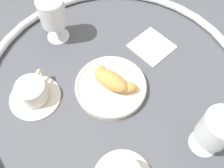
# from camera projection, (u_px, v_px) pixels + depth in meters

# --- Properties ---
(ground_plane) EXTENTS (2.20, 2.20, 0.00)m
(ground_plane) POSITION_uv_depth(u_px,v_px,m) (115.00, 85.00, 0.69)
(ground_plane) COLOR #4C4F56
(table_chrome_rim) EXTENTS (0.74, 0.74, 0.02)m
(table_chrome_rim) POSITION_uv_depth(u_px,v_px,m) (115.00, 83.00, 0.67)
(table_chrome_rim) COLOR silver
(table_chrome_rim) RESTS_ON ground_plane
(pastry_plate) EXTENTS (0.19, 0.19, 0.02)m
(pastry_plate) POSITION_uv_depth(u_px,v_px,m) (112.00, 87.00, 0.67)
(pastry_plate) COLOR silver
(pastry_plate) RESTS_ON ground_plane
(croissant_large) EXTENTS (0.13, 0.08, 0.04)m
(croissant_large) POSITION_uv_depth(u_px,v_px,m) (113.00, 81.00, 0.64)
(croissant_large) COLOR #D6994C
(croissant_large) RESTS_ON pastry_plate
(coffee_cup_near) EXTENTS (0.14, 0.14, 0.06)m
(coffee_cup_near) POSITION_uv_depth(u_px,v_px,m) (33.00, 93.00, 0.64)
(coffee_cup_near) COLOR silver
(coffee_cup_near) RESTS_ON ground_plane
(juice_glass_left) EXTENTS (0.08, 0.08, 0.14)m
(juice_glass_left) POSITION_uv_depth(u_px,v_px,m) (216.00, 129.00, 0.52)
(juice_glass_left) COLOR white
(juice_glass_left) RESTS_ON ground_plane
(juice_glass_right) EXTENTS (0.08, 0.08, 0.14)m
(juice_glass_right) POSITION_uv_depth(u_px,v_px,m) (52.00, 14.00, 0.70)
(juice_glass_right) COLOR white
(juice_glass_right) RESTS_ON ground_plane
(folded_napkin) EXTENTS (0.11, 0.11, 0.01)m
(folded_napkin) POSITION_uv_depth(u_px,v_px,m) (152.00, 46.00, 0.75)
(folded_napkin) COLOR silver
(folded_napkin) RESTS_ON ground_plane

